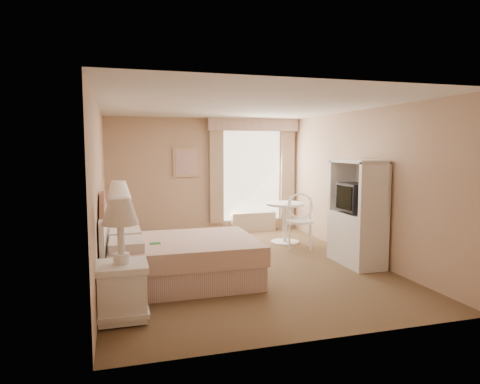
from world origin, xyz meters
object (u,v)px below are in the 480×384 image
object	(u,v)px
round_table	(285,216)
armoire	(357,221)
nightstand_near	(122,275)
nightstand_far	(120,233)
bed	(175,258)
cafe_chair	(300,217)

from	to	relation	value
round_table	armoire	xyz separation A→B (m)	(0.53, -1.74, 0.17)
nightstand_near	armoire	bearing A→B (deg)	19.44
round_table	armoire	world-z (taller)	armoire
nightstand_far	armoire	xyz separation A→B (m)	(3.65, -1.05, 0.20)
nightstand_far	bed	bearing A→B (deg)	-58.79
armoire	bed	bearing A→B (deg)	-177.36
bed	cafe_chair	bearing A→B (deg)	29.11
armoire	cafe_chair	bearing A→B (deg)	108.63
round_table	cafe_chair	bearing A→B (deg)	-78.10
cafe_chair	armoire	world-z (taller)	armoire
nightstand_far	cafe_chair	xyz separation A→B (m)	(3.23, 0.22, 0.09)
nightstand_near	armoire	world-z (taller)	armoire
round_table	cafe_chair	distance (m)	0.49
round_table	nightstand_near	bearing A→B (deg)	-135.88
cafe_chair	nightstand_near	bearing A→B (deg)	-118.78
nightstand_near	round_table	bearing A→B (deg)	44.12
nightstand_near	cafe_chair	distance (m)	4.11
round_table	cafe_chair	xyz separation A→B (m)	(0.10, -0.48, 0.06)
bed	cafe_chair	size ratio (longest dim) A/B	2.04
round_table	armoire	size ratio (longest dim) A/B	0.47
armoire	nightstand_far	bearing A→B (deg)	164.01
bed	nightstand_near	size ratio (longest dim) A/B	1.59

